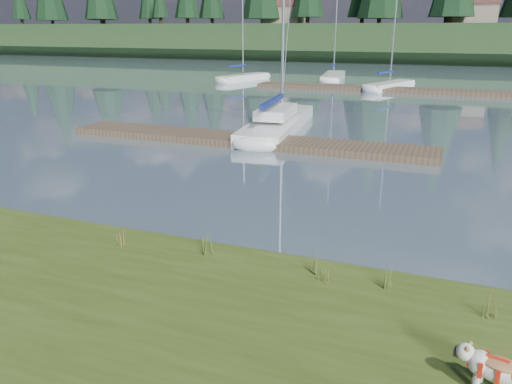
% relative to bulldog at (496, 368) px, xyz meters
% --- Properties ---
extents(ground, '(200.00, 200.00, 0.00)m').
position_rel_bulldog_xyz_m(ground, '(-4.89, 34.40, -0.68)').
color(ground, slate).
rests_on(ground, ground).
extents(ridge, '(200.00, 20.00, 5.00)m').
position_rel_bulldog_xyz_m(ridge, '(-4.89, 77.40, 1.82)').
color(ridge, '#1D3419').
rests_on(ridge, ground).
extents(bulldog, '(0.91, 0.49, 0.53)m').
position_rel_bulldog_xyz_m(bulldog, '(0.00, 0.00, 0.00)').
color(bulldog, silver).
rests_on(bulldog, bank).
extents(sailboat_main, '(3.02, 10.18, 14.30)m').
position_rel_bulldog_xyz_m(sailboat_main, '(-8.58, 17.54, -0.27)').
color(sailboat_main, white).
rests_on(sailboat_main, ground).
extents(dock_near, '(16.00, 2.00, 0.30)m').
position_rel_bulldog_xyz_m(dock_near, '(-8.89, 13.40, -0.53)').
color(dock_near, '#4C3D2C').
rests_on(dock_near, ground).
extents(dock_far, '(26.00, 2.20, 0.30)m').
position_rel_bulldog_xyz_m(dock_far, '(-2.89, 34.40, -0.53)').
color(dock_far, '#4C3D2C').
rests_on(dock_far, ground).
extents(sailboat_bg_0, '(3.40, 7.00, 10.15)m').
position_rel_bulldog_xyz_m(sailboat_bg_0, '(-18.81, 38.38, -0.36)').
color(sailboat_bg_0, white).
rests_on(sailboat_bg_0, ground).
extents(sailboat_bg_1, '(2.73, 8.62, 12.58)m').
position_rel_bulldog_xyz_m(sailboat_bg_1, '(-11.49, 42.64, -0.36)').
color(sailboat_bg_1, white).
rests_on(sailboat_bg_1, ground).
extents(sailboat_bg_2, '(3.75, 6.88, 10.43)m').
position_rel_bulldog_xyz_m(sailboat_bg_2, '(-5.25, 36.33, -0.35)').
color(sailboat_bg_2, white).
rests_on(sailboat_bg_2, ground).
extents(weed_0, '(0.17, 0.14, 0.72)m').
position_rel_bulldog_xyz_m(weed_0, '(-5.13, 2.28, -0.03)').
color(weed_0, '#475B23').
rests_on(weed_0, bank).
extents(weed_1, '(0.17, 0.14, 0.58)m').
position_rel_bulldog_xyz_m(weed_1, '(-2.89, 2.29, -0.09)').
color(weed_1, '#475B23').
rests_on(weed_1, bank).
extents(weed_2, '(0.17, 0.14, 0.69)m').
position_rel_bulldog_xyz_m(weed_2, '(-1.58, 2.17, -0.05)').
color(weed_2, '#475B23').
rests_on(weed_2, bank).
extents(weed_3, '(0.17, 0.14, 0.49)m').
position_rel_bulldog_xyz_m(weed_3, '(-7.07, 2.05, -0.13)').
color(weed_3, '#475B23').
rests_on(weed_3, bank).
extents(weed_4, '(0.17, 0.14, 0.38)m').
position_rel_bulldog_xyz_m(weed_4, '(-2.68, 2.03, -0.18)').
color(weed_4, '#475B23').
rests_on(weed_4, bank).
extents(weed_5, '(0.17, 0.14, 0.53)m').
position_rel_bulldog_xyz_m(weed_5, '(0.06, 1.82, -0.11)').
color(weed_5, '#475B23').
rests_on(weed_5, bank).
extents(mud_lip, '(60.00, 0.50, 0.14)m').
position_rel_bulldog_xyz_m(mud_lip, '(-4.89, 2.80, -0.61)').
color(mud_lip, '#33281C').
rests_on(mud_lip, ground).
extents(house_0, '(6.30, 5.30, 4.65)m').
position_rel_bulldog_xyz_m(house_0, '(-26.89, 74.40, 6.63)').
color(house_0, gray).
rests_on(house_0, ridge).
extents(house_1, '(6.30, 5.30, 4.65)m').
position_rel_bulldog_xyz_m(house_1, '(1.11, 75.40, 6.63)').
color(house_1, gray).
rests_on(house_1, ridge).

